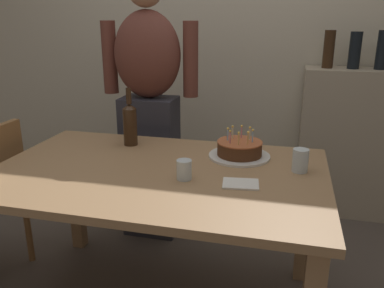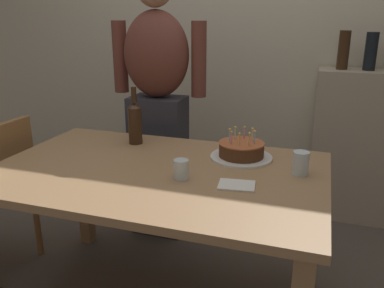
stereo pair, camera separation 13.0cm
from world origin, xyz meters
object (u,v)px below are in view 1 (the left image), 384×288
at_px(water_glass_side, 300,160).
at_px(napkin_stack, 241,184).
at_px(water_glass_far, 184,170).
at_px(birthday_cake, 239,150).
at_px(person_man_bearded, 149,105).
at_px(wine_bottle, 130,123).

relative_size(water_glass_side, napkin_stack, 0.71).
xyz_separation_m(water_glass_far, water_glass_side, (0.48, 0.21, 0.01)).
height_order(birthday_cake, person_man_bearded, person_man_bearded).
bearing_deg(birthday_cake, water_glass_far, -119.88).
distance_m(water_glass_side, wine_bottle, 0.90).
distance_m(birthday_cake, water_glass_far, 0.38).
relative_size(napkin_stack, person_man_bearded, 0.09).
xyz_separation_m(birthday_cake, water_glass_side, (0.29, -0.12, 0.01)).
bearing_deg(napkin_stack, birthday_cake, 98.51).
xyz_separation_m(water_glass_side, wine_bottle, (-0.88, 0.18, 0.07)).
bearing_deg(napkin_stack, person_man_bearded, 130.82).
distance_m(water_glass_far, person_man_bearded, 0.90).
bearing_deg(napkin_stack, water_glass_far, 179.46).
distance_m(wine_bottle, napkin_stack, 0.76).
height_order(napkin_stack, person_man_bearded, person_man_bearded).
relative_size(water_glass_far, water_glass_side, 0.82).
bearing_deg(napkin_stack, wine_bottle, 148.59).
height_order(water_glass_side, napkin_stack, water_glass_side).
relative_size(water_glass_side, wine_bottle, 0.34).
xyz_separation_m(napkin_stack, person_man_bearded, (-0.68, 0.78, 0.13)).
distance_m(water_glass_far, napkin_stack, 0.24).
bearing_deg(water_glass_far, water_glass_side, 23.62).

